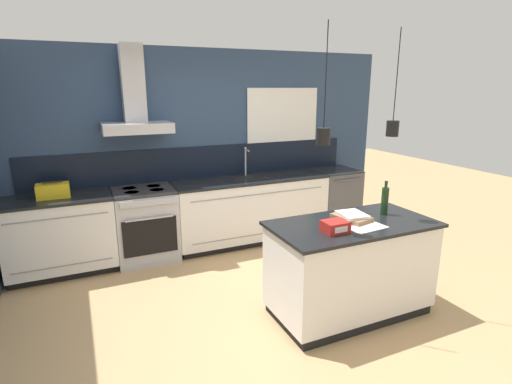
# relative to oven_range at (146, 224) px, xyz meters

# --- Properties ---
(ground_plane) EXTENTS (16.00, 16.00, 0.00)m
(ground_plane) POSITION_rel_oven_range_xyz_m (0.83, -1.69, -0.46)
(ground_plane) COLOR tan
(ground_plane) RESTS_ON ground
(wall_back) EXTENTS (5.60, 2.56, 2.60)m
(wall_back) POSITION_rel_oven_range_xyz_m (0.78, 0.31, 0.90)
(wall_back) COLOR navy
(wall_back) RESTS_ON ground_plane
(counter_run_left) EXTENTS (1.18, 0.64, 0.91)m
(counter_run_left) POSITION_rel_oven_range_xyz_m (-0.95, 0.01, 0.01)
(counter_run_left) COLOR black
(counter_run_left) RESTS_ON ground_plane
(counter_run_sink) EXTENTS (2.16, 0.64, 1.31)m
(counter_run_sink) POSITION_rel_oven_range_xyz_m (1.44, 0.01, 0.01)
(counter_run_sink) COLOR black
(counter_run_sink) RESTS_ON ground_plane
(oven_range) EXTENTS (0.73, 0.66, 0.91)m
(oven_range) POSITION_rel_oven_range_xyz_m (0.00, 0.00, 0.00)
(oven_range) COLOR #B5B5BA
(oven_range) RESTS_ON ground_plane
(dishwasher) EXTENTS (0.62, 0.65, 0.91)m
(dishwasher) POSITION_rel_oven_range_xyz_m (2.82, 0.00, -0.00)
(dishwasher) COLOR #4C4C51
(dishwasher) RESTS_ON ground_plane
(kitchen_island) EXTENTS (1.52, 0.79, 0.91)m
(kitchen_island) POSITION_rel_oven_range_xyz_m (1.54, -2.08, 0.00)
(kitchen_island) COLOR black
(kitchen_island) RESTS_ON ground_plane
(bottle_on_island) EXTENTS (0.07, 0.07, 0.33)m
(bottle_on_island) POSITION_rel_oven_range_xyz_m (1.97, -2.00, 0.60)
(bottle_on_island) COLOR #193319
(bottle_on_island) RESTS_ON kitchen_island
(book_stack) EXTENTS (0.29, 0.38, 0.07)m
(book_stack) POSITION_rel_oven_range_xyz_m (1.57, -2.01, 0.49)
(book_stack) COLOR olive
(book_stack) RESTS_ON kitchen_island
(red_supply_box) EXTENTS (0.21, 0.17, 0.10)m
(red_supply_box) POSITION_rel_oven_range_xyz_m (1.25, -2.21, 0.50)
(red_supply_box) COLOR red
(red_supply_box) RESTS_ON kitchen_island
(paper_pile) EXTENTS (0.37, 0.37, 0.01)m
(paper_pile) POSITION_rel_oven_range_xyz_m (1.56, -2.17, 0.46)
(paper_pile) COLOR silver
(paper_pile) RESTS_ON kitchen_island
(yellow_toolbox) EXTENTS (0.34, 0.18, 0.19)m
(yellow_toolbox) POSITION_rel_oven_range_xyz_m (-0.97, 0.00, 0.54)
(yellow_toolbox) COLOR gold
(yellow_toolbox) RESTS_ON counter_run_left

